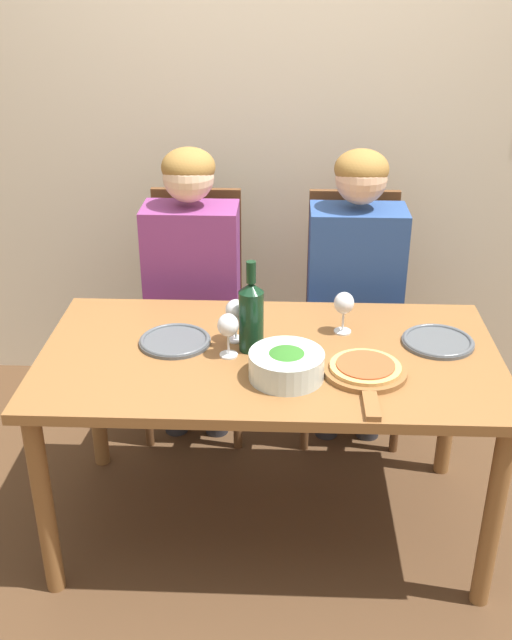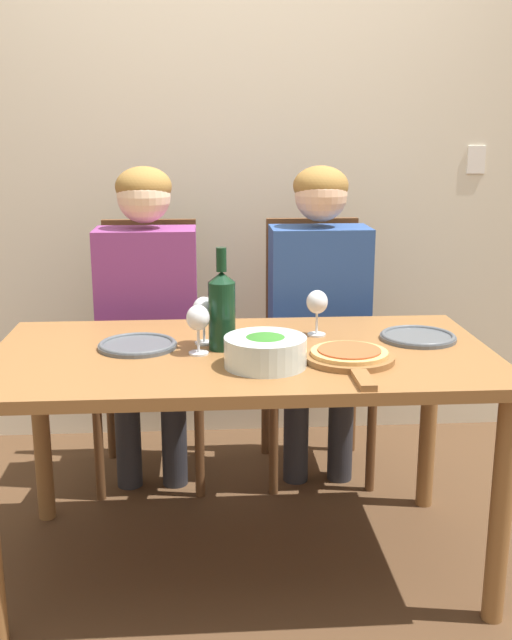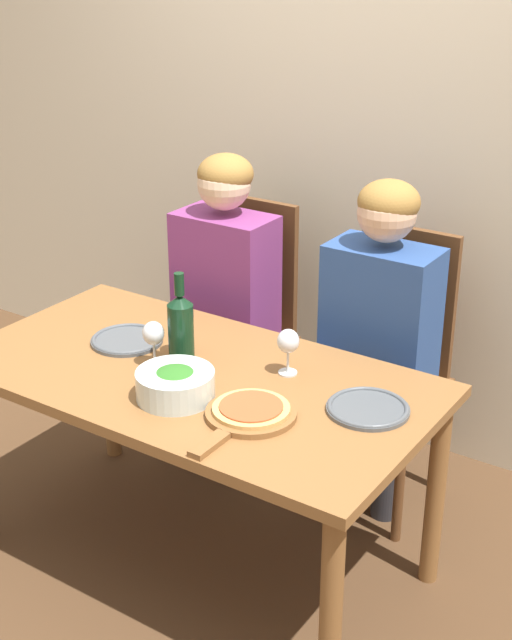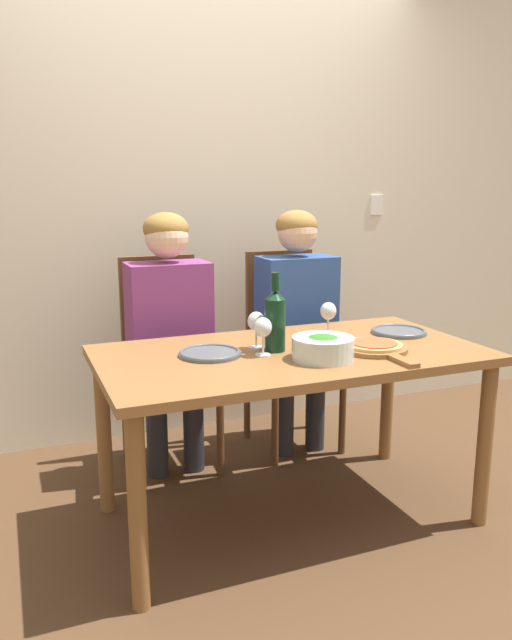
{
  "view_description": "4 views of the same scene",
  "coord_description": "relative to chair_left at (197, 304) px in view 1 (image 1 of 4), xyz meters",
  "views": [
    {
      "loc": [
        0.04,
        -2.18,
        1.92
      ],
      "look_at": [
        -0.05,
        0.12,
        0.78
      ],
      "focal_mm": 42.0,
      "sensor_mm": 36.0,
      "label": 1
    },
    {
      "loc": [
        -0.11,
        -2.18,
        1.37
      ],
      "look_at": [
        0.04,
        0.04,
        0.81
      ],
      "focal_mm": 42.0,
      "sensor_mm": 36.0,
      "label": 2
    },
    {
      "loc": [
        1.55,
        -1.97,
        2.01
      ],
      "look_at": [
        0.13,
        0.16,
        0.88
      ],
      "focal_mm": 50.0,
      "sensor_mm": 36.0,
      "label": 3
    },
    {
      "loc": [
        -1.04,
        -2.17,
        1.37
      ],
      "look_at": [
        -0.09,
        0.16,
        0.82
      ],
      "focal_mm": 35.0,
      "sensor_mm": 36.0,
      "label": 4
    }
  ],
  "objects": [
    {
      "name": "ground_plane",
      "position": [
        0.33,
        -0.74,
        -0.55
      ],
      "size": [
        40.0,
        40.0,
        0.0
      ],
      "primitive_type": "plane",
      "color": "#4C331E"
    },
    {
      "name": "back_wall",
      "position": [
        0.33,
        0.41,
        0.8
      ],
      "size": [
        10.0,
        0.06,
        2.7
      ],
      "color": "beige",
      "rests_on": "ground"
    },
    {
      "name": "dining_table",
      "position": [
        0.33,
        -0.74,
        0.09
      ],
      "size": [
        1.52,
        0.81,
        0.72
      ],
      "color": "brown",
      "rests_on": "ground"
    },
    {
      "name": "chair_left",
      "position": [
        0.0,
        0.0,
        0.0
      ],
      "size": [
        0.42,
        0.42,
        1.03
      ],
      "color": "brown",
      "rests_on": "ground"
    },
    {
      "name": "chair_right",
      "position": [
        0.67,
        0.0,
        0.0
      ],
      "size": [
        0.42,
        0.42,
        1.03
      ],
      "color": "brown",
      "rests_on": "ground"
    },
    {
      "name": "person_woman",
      "position": [
        -0.0,
        -0.12,
        0.21
      ],
      "size": [
        0.47,
        0.51,
        1.25
      ],
      "color": "#28282D",
      "rests_on": "ground"
    },
    {
      "name": "person_man",
      "position": [
        0.67,
        -0.12,
        0.21
      ],
      "size": [
        0.47,
        0.51,
        1.25
      ],
      "color": "#28282D",
      "rests_on": "ground"
    },
    {
      "name": "wine_bottle",
      "position": [
        0.27,
        -0.72,
        0.3
      ],
      "size": [
        0.08,
        0.08,
        0.31
      ],
      "color": "black",
      "rests_on": "dining_table"
    },
    {
      "name": "broccoli_bowl",
      "position": [
        0.39,
        -0.9,
        0.22
      ],
      "size": [
        0.24,
        0.24,
        0.09
      ],
      "color": "silver",
      "rests_on": "dining_table"
    },
    {
      "name": "dinner_plate_left",
      "position": [
        0.01,
        -0.69,
        0.19
      ],
      "size": [
        0.24,
        0.24,
        0.02
      ],
      "color": "#4C5156",
      "rests_on": "dining_table"
    },
    {
      "name": "dinner_plate_right",
      "position": [
        0.9,
        -0.66,
        0.19
      ],
      "size": [
        0.24,
        0.24,
        0.02
      ],
      "color": "#4C5156",
      "rests_on": "dining_table"
    },
    {
      "name": "pizza_on_board",
      "position": [
        0.64,
        -0.88,
        0.19
      ],
      "size": [
        0.26,
        0.4,
        0.04
      ],
      "color": "brown",
      "rests_on": "dining_table"
    },
    {
      "name": "wine_glass_left",
      "position": [
        0.22,
        -0.66,
        0.28
      ],
      "size": [
        0.07,
        0.07,
        0.15
      ],
      "color": "silver",
      "rests_on": "dining_table"
    },
    {
      "name": "wine_glass_right",
      "position": [
        0.58,
        -0.59,
        0.28
      ],
      "size": [
        0.07,
        0.07,
        0.15
      ],
      "color": "silver",
      "rests_on": "dining_table"
    },
    {
      "name": "wine_glass_centre",
      "position": [
        0.2,
        -0.77,
        0.28
      ],
      "size": [
        0.07,
        0.07,
        0.15
      ],
      "color": "silver",
      "rests_on": "dining_table"
    }
  ]
}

